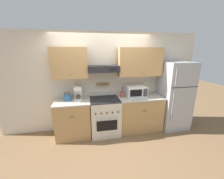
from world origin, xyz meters
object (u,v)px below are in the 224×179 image
tea_kettle (67,97)px  utensil_crock (122,94)px  stove_range (105,116)px  microwave (136,91)px  coffee_maker (78,93)px  refrigerator (174,96)px

tea_kettle → utensil_crock: 1.37m
stove_range → tea_kettle: tea_kettle is taller
stove_range → microwave: bearing=7.7°
coffee_maker → stove_range: bearing=-11.2°
tea_kettle → microwave: microwave is taller
stove_range → coffee_maker: coffee_maker is taller
refrigerator → tea_kettle: (-2.80, 0.11, 0.10)m
refrigerator → utensil_crock: refrigerator is taller
refrigerator → microwave: 1.08m
refrigerator → stove_range: bearing=179.5°
stove_range → refrigerator: (1.91, -0.02, 0.44)m
microwave → utensil_crock: size_ratio=1.85×
stove_range → coffee_maker: 0.90m
coffee_maker → microwave: bearing=-0.4°
coffee_maker → utensil_crock: 1.12m
stove_range → microwave: microwave is taller
refrigerator → utensil_crock: (-1.44, 0.11, 0.09)m
utensil_crock → microwave: bearing=2.7°
tea_kettle → coffee_maker: 0.27m
tea_kettle → microwave: 1.74m
coffee_maker → utensil_crock: coffee_maker is taller
microwave → utensil_crock: bearing=-177.3°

